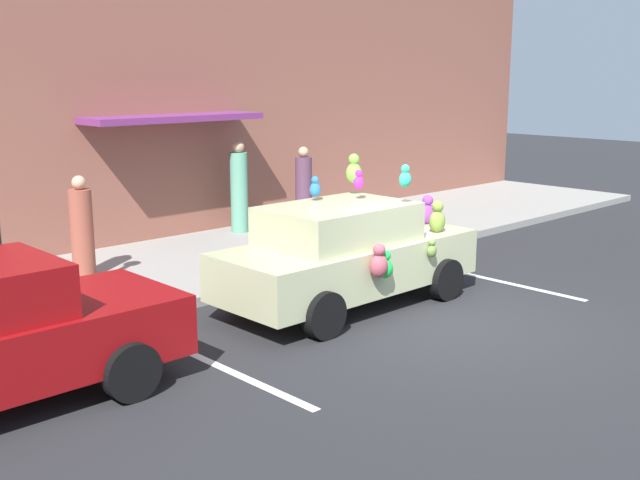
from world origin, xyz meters
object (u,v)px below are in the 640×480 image
object	(u,v)px
pedestrian_walking_past	(82,231)
pedestrian_by_lamp	(239,189)
plush_covered_car	(347,253)
pedestrian_near_shopfront	(304,190)
teddy_bear_on_sidewalk	(341,230)

from	to	relation	value
pedestrian_walking_past	pedestrian_by_lamp	world-z (taller)	pedestrian_by_lamp
plush_covered_car	pedestrian_near_shopfront	size ratio (longest dim) A/B	2.42
pedestrian_walking_past	pedestrian_by_lamp	size ratio (longest dim) A/B	0.87
plush_covered_car	pedestrian_by_lamp	world-z (taller)	plush_covered_car
plush_covered_car	pedestrian_near_shopfront	xyz separation A→B (m)	(3.14, 4.39, 0.14)
pedestrian_near_shopfront	pedestrian_by_lamp	bearing A→B (deg)	162.34
pedestrian_near_shopfront	pedestrian_walking_past	xyz separation A→B (m)	(-5.44, -0.67, -0.03)
teddy_bear_on_sidewalk	pedestrian_by_lamp	bearing A→B (deg)	100.41
plush_covered_car	teddy_bear_on_sidewalk	distance (m)	3.21
pedestrian_near_shopfront	teddy_bear_on_sidewalk	bearing A→B (deg)	-114.16
teddy_bear_on_sidewalk	pedestrian_walking_past	size ratio (longest dim) A/B	0.46
pedestrian_by_lamp	pedestrian_walking_past	bearing A→B (deg)	-164.55
pedestrian_walking_past	pedestrian_by_lamp	bearing A→B (deg)	15.45
teddy_bear_on_sidewalk	pedestrian_near_shopfront	xyz separation A→B (m)	(0.93, 2.08, 0.44)
plush_covered_car	pedestrian_walking_past	bearing A→B (deg)	121.72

